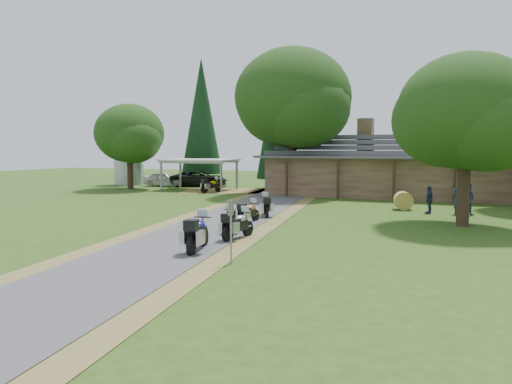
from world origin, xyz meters
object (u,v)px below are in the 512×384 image
at_px(silo, 128,155).
at_px(motorcycle_row_a, 198,231).
at_px(car_white_sedan, 165,177).
at_px(hay_bale, 403,201).
at_px(motorcycle_row_d, 249,211).
at_px(carport, 200,174).
at_px(motorcycle_row_b, 238,224).
at_px(lodge, 401,165).
at_px(motorcycle_row_c, 230,219).
at_px(car_dark_suv, 199,175).
at_px(motorcycle_row_e, 266,205).
at_px(motorcycle_carport_a, 211,185).

xyz_separation_m(silo, motorcycle_row_a, (22.98, -26.98, -2.36)).
relative_size(car_white_sedan, hay_bale, 4.95).
bearing_deg(motorcycle_row_d, carport, 42.65).
distance_m(silo, motorcycle_row_b, 33.74).
height_order(lodge, motorcycle_row_c, lodge).
xyz_separation_m(motorcycle_row_a, motorcycle_row_d, (-0.95, 6.97, -0.13)).
distance_m(car_white_sedan, motorcycle_row_d, 25.83).
distance_m(car_white_sedan, motorcycle_row_c, 28.19).
xyz_separation_m(lodge, car_dark_suv, (-19.42, 2.41, -1.28)).
relative_size(car_dark_suv, motorcycle_row_d, 3.56).
bearing_deg(carport, motorcycle_row_e, -53.34).
relative_size(lodge, car_dark_suv, 3.51).
height_order(motorcycle_row_b, motorcycle_row_c, motorcycle_row_b).
xyz_separation_m(silo, motorcycle_row_c, (22.33, -22.84, -2.48)).
height_order(car_dark_suv, motorcycle_row_e, car_dark_suv).
height_order(lodge, silo, silo).
relative_size(motorcycle_row_b, hay_bale, 1.72).
relative_size(motorcycle_row_d, motorcycle_row_e, 0.92).
bearing_deg(lodge, car_white_sedan, 176.86).
height_order(car_white_sedan, motorcycle_row_b, car_white_sedan).
bearing_deg(motorcycle_row_e, motorcycle_row_d, 156.33).
bearing_deg(motorcycle_row_a, lodge, -22.77).
height_order(motorcycle_row_b, hay_bale, motorcycle_row_b).
bearing_deg(motorcycle_row_c, lodge, -42.33).
bearing_deg(lodge, motorcycle_carport_a, -167.44).
distance_m(car_white_sedan, hay_bale, 26.05).
relative_size(motorcycle_row_e, hay_bale, 1.69).
xyz_separation_m(motorcycle_row_d, motorcycle_carport_a, (-9.68, 14.66, 0.08)).
bearing_deg(hay_bale, motorcycle_carport_a, 159.65).
xyz_separation_m(silo, motorcycle_carport_a, (12.35, -5.34, -2.41)).
relative_size(lodge, carport, 3.34).
height_order(car_dark_suv, motorcycle_carport_a, car_dark_suv).
height_order(car_dark_suv, hay_bale, car_dark_suv).
bearing_deg(silo, motorcycle_row_c, -45.64).
height_order(silo, motorcycle_row_b, silo).
relative_size(lodge, motorcycle_row_c, 12.23).
relative_size(silo, motorcycle_row_c, 3.52).
relative_size(lodge, motorcycle_row_e, 11.51).
distance_m(motorcycle_row_a, motorcycle_row_c, 4.19).
height_order(car_white_sedan, motorcycle_row_e, car_white_sedan).
bearing_deg(motorcycle_row_e, carport, 13.89).
distance_m(motorcycle_row_b, motorcycle_row_d, 4.44).
bearing_deg(motorcycle_row_e, motorcycle_row_c, 158.33).
bearing_deg(car_white_sedan, motorcycle_row_d, -140.54).
height_order(lodge, motorcycle_row_a, lodge).
xyz_separation_m(silo, motorcycle_row_d, (22.03, -20.01, -2.49)).
bearing_deg(carport, motorcycle_carport_a, -47.14).
relative_size(lodge, motorcycle_row_d, 12.49).
bearing_deg(car_dark_suv, motorcycle_carport_a, -161.51).
height_order(car_dark_suv, motorcycle_row_d, car_dark_suv).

